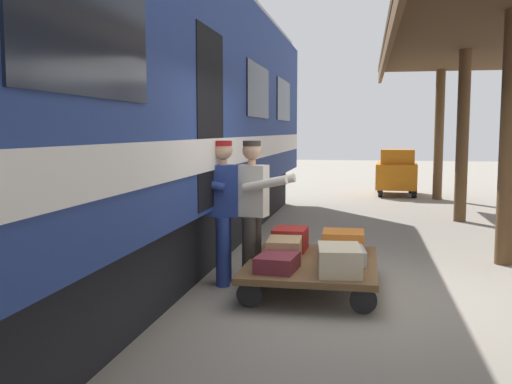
{
  "coord_description": "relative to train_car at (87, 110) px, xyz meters",
  "views": [
    {
      "loc": [
        -0.03,
        6.39,
        1.82
      ],
      "look_at": [
        1.15,
        0.18,
        1.15
      ],
      "focal_mm": 40.81,
      "sensor_mm": 36.0,
      "label": 1
    }
  ],
  "objects": [
    {
      "name": "suitcase_red_plastic",
      "position": [
        -2.32,
        -0.65,
        -1.58
      ],
      "size": [
        0.41,
        0.49,
        0.28
      ],
      "primitive_type": "cube",
      "rotation": [
        0.0,
        0.0,
        -0.04
      ],
      "color": "#AD231E",
      "rests_on": "luggage_cart"
    },
    {
      "name": "suitcase_burgundy_valise",
      "position": [
        -2.32,
        0.41,
        -1.63
      ],
      "size": [
        0.45,
        0.57,
        0.17
      ],
      "primitive_type": "cube",
      "rotation": [
        0.0,
        0.0,
        -0.1
      ],
      "color": "maroon",
      "rests_on": "luggage_cart"
    },
    {
      "name": "train_car",
      "position": [
        0.0,
        0.0,
        0.0
      ],
      "size": [
        3.02,
        16.65,
        4.0
      ],
      "color": "navy",
      "rests_on": "ground_plane"
    },
    {
      "name": "porter_in_overalls",
      "position": [
        -1.57,
        -0.19,
        -1.14
      ],
      "size": [
        0.69,
        0.47,
        1.7
      ],
      "color": "navy",
      "rests_on": "ground_plane"
    },
    {
      "name": "suitcase_orange_carryall",
      "position": [
        -2.98,
        -0.65,
        -1.59
      ],
      "size": [
        0.51,
        0.51,
        0.26
      ],
      "primitive_type": "cube",
      "rotation": [
        0.0,
        0.0,
        0.02
      ],
      "color": "#CC6B23",
      "rests_on": "luggage_cart"
    },
    {
      "name": "porter_by_door",
      "position": [
        -1.94,
        -0.24,
        -1.14
      ],
      "size": [
        0.71,
        0.5,
        1.7
      ],
      "color": "#332D28",
      "rests_on": "ground_plane"
    },
    {
      "name": "luggage_cart",
      "position": [
        -2.65,
        -0.12,
        -1.76
      ],
      "size": [
        1.45,
        1.93,
        0.34
      ],
      "color": "brown",
      "rests_on": "ground_plane"
    },
    {
      "name": "suitcase_tan_vintage",
      "position": [
        -2.32,
        -0.12,
        -1.6
      ],
      "size": [
        0.4,
        0.55,
        0.24
      ],
      "primitive_type": "cube",
      "rotation": [
        0.0,
        0.0,
        0.05
      ],
      "color": "tan",
      "rests_on": "luggage_cart"
    },
    {
      "name": "ground_plane",
      "position": [
        -3.2,
        0.0,
        -2.06
      ],
      "size": [
        60.0,
        60.0,
        0.0
      ],
      "primitive_type": "plane",
      "color": "gray"
    },
    {
      "name": "suitcase_cream_canvas",
      "position": [
        -2.98,
        0.41,
        -1.58
      ],
      "size": [
        0.5,
        0.68,
        0.28
      ],
      "primitive_type": "cube",
      "rotation": [
        0.0,
        0.0,
        0.11
      ],
      "color": "beige",
      "rests_on": "luggage_cart"
    },
    {
      "name": "suitcase_gray_aluminum",
      "position": [
        -2.98,
        -0.12,
        -1.63
      ],
      "size": [
        0.57,
        0.64,
        0.17
      ],
      "primitive_type": "cube",
      "rotation": [
        0.0,
        0.0,
        0.11
      ],
      "color": "#9EA0A5",
      "rests_on": "luggage_cart"
    },
    {
      "name": "baggage_tug",
      "position": [
        -4.09,
        -10.4,
        -1.43
      ],
      "size": [
        1.19,
        1.76,
        1.3
      ],
      "color": "orange",
      "rests_on": "ground_plane"
    }
  ]
}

